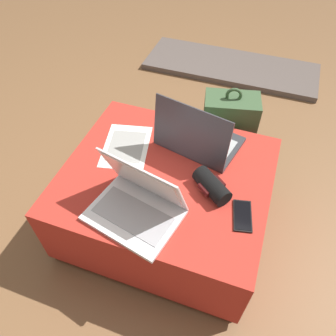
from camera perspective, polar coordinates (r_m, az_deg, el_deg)
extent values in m
plane|color=brown|center=(1.77, -0.28, -9.42)|extent=(14.00, 14.00, 0.00)
cube|color=maroon|center=(1.75, -0.28, -8.99)|extent=(0.88, 0.76, 0.05)
cube|color=#B22D23|center=(1.59, -0.31, -5.09)|extent=(0.91, 0.79, 0.35)
cube|color=silver|center=(1.32, -5.97, -8.12)|extent=(0.40, 0.33, 0.02)
cube|color=#9E9EA3|center=(1.30, -6.17, -8.09)|extent=(0.33, 0.21, 0.00)
cube|color=silver|center=(1.25, -4.16, -2.13)|extent=(0.36, 0.17, 0.25)
cube|color=white|center=(1.25, -4.28, -2.33)|extent=(0.32, 0.15, 0.22)
cube|color=#333338|center=(1.59, 5.63, 4.79)|extent=(0.41, 0.33, 0.02)
cube|color=#9E9EA3|center=(1.59, 5.77, 5.17)|extent=(0.35, 0.21, 0.00)
cube|color=#333338|center=(1.43, 3.87, 6.11)|extent=(0.37, 0.12, 0.25)
cube|color=green|center=(1.43, 3.97, 6.20)|extent=(0.32, 0.10, 0.23)
cube|color=black|center=(1.34, 12.85, -8.11)|extent=(0.10, 0.16, 0.01)
cube|color=black|center=(1.34, 12.88, -8.00)|extent=(0.09, 0.15, 0.00)
cube|color=#385133|center=(1.87, 10.18, 5.65)|extent=(0.31, 0.23, 0.50)
cube|color=#2F452B|center=(2.01, 9.81, 5.56)|extent=(0.23, 0.11, 0.22)
torus|color=#385133|center=(1.70, 11.42, 12.32)|extent=(0.08, 0.03, 0.08)
cube|color=silver|center=(1.58, -7.28, 3.79)|extent=(0.27, 0.34, 0.00)
cube|color=gray|center=(1.58, -7.29, 3.82)|extent=(0.21, 0.24, 0.00)
cylinder|color=black|center=(1.37, 7.63, -3.08)|extent=(0.18, 0.17, 0.08)
cube|color=#350D0D|center=(1.37, 7.63, -3.08)|extent=(0.11, 0.11, 0.02)
cube|color=#564C47|center=(2.90, 10.87, 16.95)|extent=(1.40, 0.50, 0.04)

